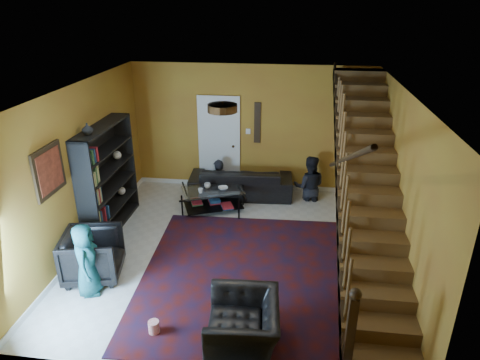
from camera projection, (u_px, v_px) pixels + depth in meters
The scene contains 21 objects.
floor at pixel (233, 252), 7.44m from camera, with size 5.50×5.50×0.00m, color beige.
room at pixel (178, 209), 8.79m from camera, with size 5.50×5.50×5.50m.
staircase at pixel (367, 185), 6.63m from camera, with size 0.95×5.02×3.18m.
bookshelf at pixel (108, 180), 7.89m from camera, with size 0.35×1.80×2.00m.
door at pixel (219, 144), 9.59m from camera, with size 0.82×0.05×2.05m, color silver.
framed_picture at pixel (49, 171), 6.23m from camera, with size 0.04×0.74×0.74m, color maroon.
wall_hanging at pixel (257, 123), 9.29m from camera, with size 0.14×0.03×0.90m, color black.
ceiling_fixture at pixel (222, 108), 5.62m from camera, with size 0.40×0.40×0.10m, color #3F2814.
rug at pixel (246, 275), 6.81m from camera, with size 3.26×3.73×0.02m, color #420F0B.
sofa at pixel (241, 181), 9.42m from camera, with size 2.24×0.87×0.65m, color black.
armchair_left at pixel (93, 255), 6.65m from camera, with size 0.83×0.86×0.78m, color black.
armchair_right at pixel (243, 326), 5.31m from camera, with size 1.01×0.89×0.66m, color black.
person_adult_a at pixel (219, 186), 9.59m from camera, with size 0.45×0.30×1.25m, color black.
person_adult_b at pixel (309, 187), 9.31m from camera, with size 0.69×0.54×1.42m, color black.
person_child at pixel (86, 260), 6.21m from camera, with size 0.56×0.36×1.14m, color #185A5C.
coffee_table at pixel (213, 199), 8.77m from camera, with size 1.39×1.11×0.46m.
cup_a at pixel (207, 185), 8.77m from camera, with size 0.13×0.13×0.10m, color #999999.
cup_b at pixel (201, 191), 8.54m from camera, with size 0.10×0.10×0.09m, color #999999.
bowl at pixel (223, 188), 8.71m from camera, with size 0.20×0.20×0.05m, color #999999.
vase at pixel (87, 129), 6.98m from camera, with size 0.18×0.18×0.19m, color #999999.
popcorn_bucket at pixel (154, 327), 5.61m from camera, with size 0.15×0.15×0.17m, color red.
Camera 1 is at (0.95, -6.25, 4.11)m, focal length 32.00 mm.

